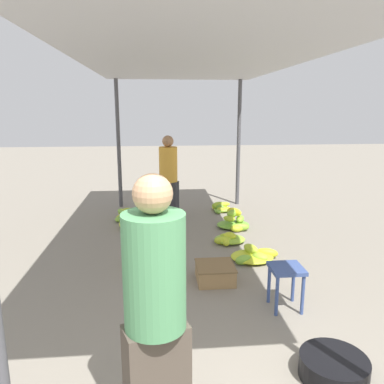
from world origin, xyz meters
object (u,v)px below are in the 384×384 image
stool (286,275)px  crate_near (215,273)px  basin_black (333,368)px  banana_pile_right_0 (228,239)px  banana_pile_left_2 (127,215)px  shopper_walking_mid (168,177)px  banana_pile_left_1 (143,261)px  banana_pile_right_2 (234,222)px  banana_pile_left_0 (129,224)px  vendor_foreground (155,312)px  banana_pile_right_1 (254,256)px  banana_pile_right_3 (221,208)px

stool → crate_near: size_ratio=1.01×
basin_black → banana_pile_right_0: 3.09m
banana_pile_left_2 → shopper_walking_mid: shopper_walking_mid is taller
banana_pile_left_1 → shopper_walking_mid: 2.31m
banana_pile_right_2 → crate_near: (-0.66, -2.05, -0.01)m
banana_pile_left_0 → banana_pile_right_0: size_ratio=0.84×
stool → banana_pile_left_1: bearing=141.2°
banana_pile_left_1 → vendor_foreground: bearing=-86.0°
stool → crate_near: bearing=132.5°
banana_pile_right_1 → banana_pile_right_3: banana_pile_right_3 is taller
banana_pile_right_2 → banana_pile_right_0: bearing=-108.7°
banana_pile_right_0 → banana_pile_right_1: (0.23, -0.73, 0.00)m
banana_pile_right_0 → crate_near: 1.38m
banana_pile_left_1 → banana_pile_right_0: banana_pile_left_1 is taller
stool → banana_pile_right_3: size_ratio=0.98×
crate_near → banana_pile_right_0: bearing=72.4°
basin_black → banana_pile_right_2: (-0.01, 3.81, 0.03)m
banana_pile_left_2 → shopper_walking_mid: (0.80, -0.06, 0.74)m
banana_pile_left_2 → banana_pile_right_2: size_ratio=0.95×
stool → banana_pile_right_0: (-0.22, 2.02, -0.31)m
vendor_foreground → banana_pile_right_3: (1.32, 5.33, -0.82)m
stool → banana_pile_right_3: (-0.03, 3.83, -0.29)m
banana_pile_left_2 → crate_near: banana_pile_left_2 is taller
banana_pile_left_1 → banana_pile_right_2: (1.57, 1.51, 0.05)m
vendor_foreground → crate_near: vendor_foreground is taller
banana_pile_left_0 → basin_black: bearing=-64.7°
banana_pile_left_2 → banana_pile_left_0: bearing=-81.5°
banana_pile_left_2 → banana_pile_right_0: (1.70, -1.43, -0.03)m
stool → banana_pile_right_1: size_ratio=0.68×
vendor_foreground → banana_pile_left_1: 2.87m
basin_black → banana_pile_left_0: (-1.87, 3.95, -0.01)m
banana_pile_right_2 → stool: bearing=-90.5°
banana_pile_right_3 → shopper_walking_mid: 1.40m
vendor_foreground → crate_near: (0.71, 2.20, -0.79)m
banana_pile_left_1 → banana_pile_right_0: bearing=30.4°
basin_black → banana_pile_left_2: bearing=113.4°
banana_pile_left_2 → crate_near: size_ratio=1.21×
banana_pile_left_0 → banana_pile_right_3: banana_pile_left_0 is taller
vendor_foreground → banana_pile_right_1: vendor_foreground is taller
banana_pile_right_1 → banana_pile_right_0: bearing=107.4°
vendor_foreground → banana_pile_right_1: size_ratio=2.50×
banana_pile_left_1 → crate_near: size_ratio=1.06×
stool → banana_pile_right_3: stool is taller
vendor_foreground → banana_pile_right_2: (1.37, 4.24, -0.79)m
banana_pile_left_0 → banana_pile_right_0: bearing=-28.3°
banana_pile_right_1 → vendor_foreground: bearing=-115.9°
banana_pile_left_2 → banana_pile_right_0: bearing=-40.0°
stool → crate_near: 0.99m
shopper_walking_mid → basin_black: bearing=-75.5°
vendor_foreground → banana_pile_left_1: (-0.19, 2.74, -0.83)m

